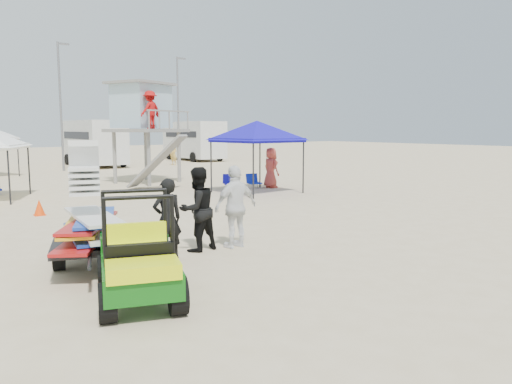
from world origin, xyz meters
TOP-DOWN VIEW (x-y plane):
  - ground at (0.00, 0.00)m, footprint 140.00×140.00m
  - utility_cart at (-2.95, 1.43)m, footprint 1.75×2.46m
  - surf_trailer at (-2.95, 3.76)m, footprint 1.93×2.67m
  - man_left at (-1.43, 3.46)m, footprint 0.65×0.46m
  - man_mid at (-0.58, 3.71)m, footprint 0.99×0.82m
  - man_right at (0.27, 3.46)m, footprint 1.11×0.49m
  - lifeguard_tower at (4.28, 17.41)m, footprint 3.94×3.94m
  - canopy_blue at (6.44, 10.98)m, footprint 3.11×3.11m
  - cone_near at (-2.29, 10.56)m, footprint 0.34×0.34m
  - beach_chair_b at (7.37, 12.50)m, footprint 0.64×0.69m
  - beach_chair_c at (6.38, 12.96)m, footprint 0.74×0.85m
  - rv_mid_right at (6.00, 29.99)m, footprint 2.64×7.00m
  - rv_far_right at (15.00, 31.49)m, footprint 2.64×6.60m
  - light_pole_left at (3.00, 27.00)m, footprint 0.14×0.14m
  - light_pole_right at (12.00, 28.50)m, footprint 0.14×0.14m
  - distant_beachgoers at (0.86, 18.78)m, footprint 17.19×16.21m

SIDE VIEW (x-z plane):
  - ground at x=0.00m, z-range 0.00..0.00m
  - cone_near at x=-2.29m, z-range 0.00..0.50m
  - beach_chair_b at x=7.37m, z-range -0.01..0.63m
  - beach_chair_c at x=6.38m, z-range -0.01..0.63m
  - utility_cart at x=-2.95m, z-range -0.06..1.63m
  - man_left at x=-1.43m, z-range 0.00..1.68m
  - distant_beachgoers at x=0.86m, z-range -0.06..1.77m
  - surf_trailer at x=-2.95m, z-range -0.20..1.96m
  - man_mid at x=-0.58m, z-range 0.00..1.86m
  - man_right at x=0.27m, z-range 0.00..1.87m
  - rv_far_right at x=15.00m, z-range 0.17..3.42m
  - rv_mid_right at x=6.00m, z-range 0.17..3.42m
  - canopy_blue at x=6.44m, z-range 1.15..4.56m
  - lifeguard_tower at x=4.28m, z-range 1.18..5.98m
  - light_pole_left at x=3.00m, z-range 0.00..8.00m
  - light_pole_right at x=12.00m, z-range 0.00..8.00m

